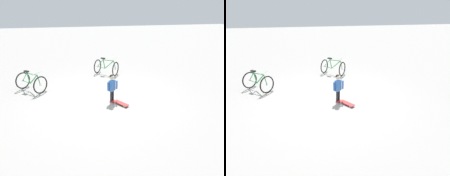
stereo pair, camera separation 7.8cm
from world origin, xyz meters
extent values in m
plane|color=gray|center=(0.00, 0.00, 0.00)|extent=(50.00, 50.00, 0.00)
cylinder|color=black|center=(0.34, 0.30, 0.24)|extent=(0.08, 0.08, 0.42)
cube|color=#B73333|center=(0.37, 0.32, 0.03)|extent=(0.16, 0.16, 0.05)
cylinder|color=black|center=(0.42, 0.22, 0.24)|extent=(0.08, 0.08, 0.42)
cube|color=#B73333|center=(0.44, 0.24, 0.03)|extent=(0.16, 0.16, 0.05)
cube|color=#386BB7|center=(0.38, 0.26, 0.65)|extent=(0.27, 0.27, 0.40)
cylinder|color=#386BB7|center=(0.35, 0.44, 0.65)|extent=(0.06, 0.06, 0.32)
cylinder|color=#386BB7|center=(0.44, 0.10, 0.65)|extent=(0.06, 0.06, 0.32)
sphere|color=beige|center=(0.38, 0.26, 0.96)|extent=(0.17, 0.17, 0.17)
sphere|color=black|center=(0.38, 0.25, 0.98)|extent=(0.16, 0.16, 0.16)
cube|color=#B22D2D|center=(0.68, 0.53, 0.07)|extent=(0.59, 0.50, 0.02)
cube|color=#B7B7BC|center=(0.85, 0.66, 0.05)|extent=(0.09, 0.11, 0.02)
cube|color=#B7B7BC|center=(0.51, 0.41, 0.05)|extent=(0.09, 0.11, 0.02)
cylinder|color=beige|center=(0.80, 0.72, 0.03)|extent=(0.06, 0.06, 0.06)
cylinder|color=beige|center=(0.89, 0.60, 0.03)|extent=(0.06, 0.06, 0.06)
cylinder|color=beige|center=(0.47, 0.47, 0.03)|extent=(0.06, 0.06, 0.06)
cylinder|color=beige|center=(0.56, 0.35, 0.03)|extent=(0.06, 0.06, 0.06)
torus|color=black|center=(-0.89, -2.40, 0.36)|extent=(0.59, 0.48, 0.71)
torus|color=black|center=(-1.53, -3.19, 0.36)|extent=(0.59, 0.48, 0.71)
cylinder|color=#B7B7BC|center=(-0.89, -2.40, 0.36)|extent=(0.08, 0.08, 0.06)
cylinder|color=#B7B7BC|center=(-1.53, -3.19, 0.36)|extent=(0.08, 0.08, 0.06)
cylinder|color=green|center=(-1.10, -2.67, 0.53)|extent=(0.35, 0.43, 0.48)
cylinder|color=green|center=(-1.13, -2.71, 0.75)|extent=(0.40, 0.48, 0.06)
cylinder|color=green|center=(-1.29, -2.90, 0.54)|extent=(0.12, 0.13, 0.48)
cylinder|color=green|center=(-1.39, -3.03, 0.33)|extent=(0.29, 0.36, 0.08)
cylinder|color=green|center=(-1.42, -3.06, 0.55)|extent=(0.24, 0.29, 0.40)
cylinder|color=green|center=(-0.92, -2.44, 0.56)|extent=(0.11, 0.12, 0.41)
cube|color=black|center=(-1.32, -2.94, 0.82)|extent=(0.22, 0.23, 0.05)
cylinder|color=#B7B7BC|center=(-0.95, -2.48, 0.84)|extent=(0.37, 0.31, 0.02)
torus|color=black|center=(-2.31, 0.95, 0.36)|extent=(0.60, 0.46, 0.71)
torus|color=black|center=(-2.92, 0.14, 0.36)|extent=(0.60, 0.46, 0.71)
cylinder|color=#B7B7BC|center=(-2.31, 0.95, 0.36)|extent=(0.08, 0.08, 0.06)
cylinder|color=#B7B7BC|center=(-2.92, 0.14, 0.36)|extent=(0.08, 0.08, 0.06)
cylinder|color=green|center=(-2.51, 0.68, 0.53)|extent=(0.34, 0.44, 0.48)
cylinder|color=green|center=(-2.54, 0.64, 0.75)|extent=(0.38, 0.50, 0.06)
cylinder|color=green|center=(-2.69, 0.44, 0.54)|extent=(0.12, 0.14, 0.48)
cylinder|color=green|center=(-2.79, 0.31, 0.33)|extent=(0.28, 0.36, 0.08)
cylinder|color=green|center=(-2.82, 0.27, 0.55)|extent=(0.23, 0.30, 0.40)
cylinder|color=green|center=(-2.34, 0.91, 0.56)|extent=(0.10, 0.12, 0.41)
cube|color=black|center=(-2.72, 0.40, 0.82)|extent=(0.21, 0.24, 0.05)
cylinder|color=#B7B7BC|center=(-2.37, 0.87, 0.84)|extent=(0.38, 0.29, 0.02)
camera|label=1|loc=(6.52, -0.93, 3.32)|focal=30.64mm
camera|label=2|loc=(6.54, -0.85, 3.32)|focal=30.64mm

